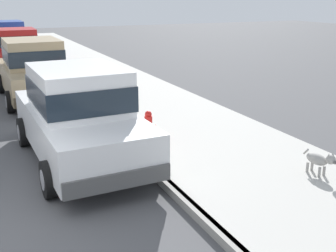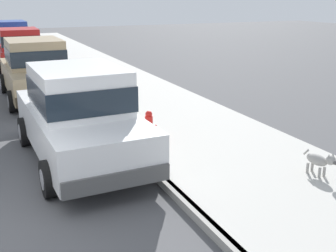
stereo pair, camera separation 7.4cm
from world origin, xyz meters
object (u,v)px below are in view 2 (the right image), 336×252
(car_blue_sedan, at_px, (11,39))
(fire_hydrant, at_px, (149,128))
(car_white_sedan, at_px, (79,114))
(car_red_hatchback, at_px, (20,50))
(car_tan_sedan, at_px, (36,69))
(dog_grey, at_px, (320,160))

(car_blue_sedan, height_order, fire_hydrant, car_blue_sedan)
(car_white_sedan, distance_m, car_red_hatchback, 11.26)
(car_tan_sedan, bearing_deg, fire_hydrant, -74.75)
(car_red_hatchback, distance_m, dog_grey, 14.53)
(car_tan_sedan, xyz_separation_m, car_blue_sedan, (0.05, 10.54, 0.00))
(fire_hydrant, bearing_deg, car_tan_sedan, 105.25)
(dog_grey, xyz_separation_m, fire_hydrant, (-2.13, 2.84, 0.05))
(car_blue_sedan, xyz_separation_m, fire_hydrant, (1.52, -16.33, -0.51))
(car_white_sedan, height_order, car_blue_sedan, same)
(car_white_sedan, xyz_separation_m, dog_grey, (3.62, -2.79, -0.55))
(car_blue_sedan, relative_size, dog_grey, 6.14)
(car_white_sedan, xyz_separation_m, car_tan_sedan, (-0.09, 5.83, 0.00))
(car_tan_sedan, relative_size, dog_grey, 6.12)
(car_tan_sedan, bearing_deg, car_blue_sedan, 89.72)
(car_tan_sedan, distance_m, dog_grey, 9.40)
(car_white_sedan, height_order, fire_hydrant, car_white_sedan)
(car_blue_sedan, height_order, dog_grey, car_blue_sedan)
(fire_hydrant, bearing_deg, dog_grey, -53.20)
(car_blue_sedan, distance_m, fire_hydrant, 16.41)
(car_tan_sedan, height_order, dog_grey, car_tan_sedan)
(car_blue_sedan, xyz_separation_m, dog_grey, (3.65, -19.17, -0.55))
(car_tan_sedan, bearing_deg, dog_grey, -66.77)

